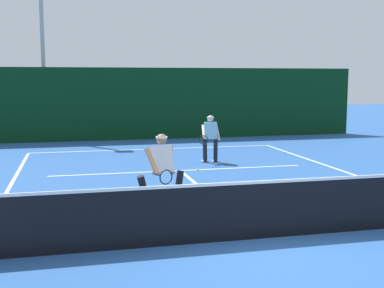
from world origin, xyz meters
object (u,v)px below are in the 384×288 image
Objects in this scene: light_pole at (42,26)px; player_near at (162,169)px; tennis_ball_extra at (227,163)px; player_far at (210,137)px; tennis_ball at (198,169)px.

player_near is at bearing -77.73° from light_pole.
player_near is at bearing -120.28° from tennis_ball_extra.
player_far is 0.19× the size of light_pole.
player_far is at bearing 134.03° from tennis_ball_extra.
tennis_ball_extra is 11.19m from light_pole.
player_far is at bearing -54.36° from light_pole.
tennis_ball_extra is (0.43, -0.44, -0.81)m from player_far.
player_near is 24.42× the size of tennis_ball_extra.
player_near is 14.20m from light_pole.
player_near is 4.82m from tennis_ball.
light_pole is at bearing -100.13° from player_near.
player_far is 10.29m from light_pole.
tennis_ball_extra is (3.03, 5.18, -0.85)m from player_near.
light_pole is at bearing -44.05° from player_far.
light_pole is (-5.49, 7.65, 4.15)m from player_far.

